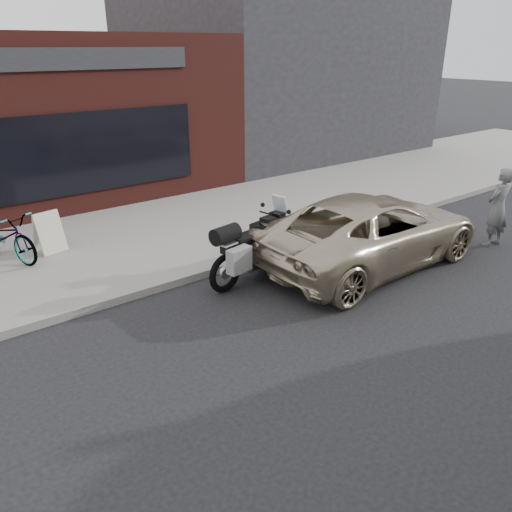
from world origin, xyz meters
The scene contains 8 objects.
ground centered at (0.00, 0.00, 0.00)m, with size 120.00×120.00×0.00m, color black.
near_sidewalk centered at (0.00, 7.00, 0.07)m, with size 44.00×6.00×0.15m, color gray.
neighbour_building centered at (10.00, 14.00, 3.00)m, with size 10.00×10.00×6.00m, color #242428.
motorcycle centered at (1.06, 3.40, 0.66)m, with size 2.40×1.04×1.53m.
minivan centered at (3.50, 2.60, 0.72)m, with size 2.38×5.17×1.44m, color #C4B498.
pedestrian centered at (6.50, 1.56, 0.89)m, with size 0.65×0.43×1.78m, color slate.
bicycle_front centered at (-2.50, 6.96, 0.65)m, with size 0.67×1.92×1.01m, color gray.
sandwich_sign centered at (-1.68, 6.88, 0.58)m, with size 0.63×0.60×0.87m.
Camera 1 is at (-4.15, -3.60, 4.21)m, focal length 35.00 mm.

